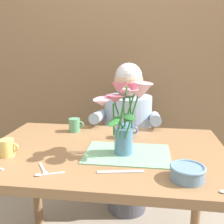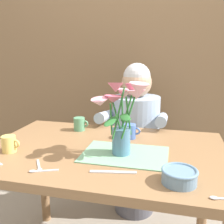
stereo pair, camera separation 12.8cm
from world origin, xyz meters
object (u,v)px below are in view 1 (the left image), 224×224
object	(u,v)px
flower_vase	(126,111)
ceramic_mug	(128,131)
dinner_knife	(121,172)
tea_cup	(75,125)
coffee_cup	(7,148)
ceramic_bowl	(187,172)
seated_person	(128,141)

from	to	relation	value
flower_vase	ceramic_mug	world-z (taller)	flower_vase
dinner_knife	tea_cup	distance (m)	0.60
flower_vase	ceramic_mug	distance (m)	0.30
coffee_cup	tea_cup	distance (m)	0.45
ceramic_bowl	ceramic_mug	world-z (taller)	ceramic_mug
coffee_cup	tea_cup	bearing A→B (deg)	62.46
seated_person	dinner_knife	distance (m)	0.87
dinner_knife	ceramic_mug	distance (m)	0.43
ceramic_bowl	ceramic_mug	bearing A→B (deg)	120.24
coffee_cup	ceramic_bowl	bearing A→B (deg)	-8.41
ceramic_mug	tea_cup	xyz separation A→B (m)	(-0.33, 0.07, 0.00)
tea_cup	ceramic_mug	bearing A→B (deg)	-12.27
flower_vase	tea_cup	bearing A→B (deg)	136.65
tea_cup	flower_vase	bearing A→B (deg)	-43.35
ceramic_mug	coffee_cup	bearing A→B (deg)	-148.27
flower_vase	dinner_knife	bearing A→B (deg)	-90.65
flower_vase	dinner_knife	xyz separation A→B (m)	(-0.00, -0.18, -0.21)
ceramic_bowl	coffee_cup	world-z (taller)	coffee_cup
ceramic_bowl	flower_vase	bearing A→B (deg)	141.08
ceramic_mug	flower_vase	bearing A→B (deg)	-88.57
ceramic_bowl	coffee_cup	bearing A→B (deg)	171.59
flower_vase	ceramic_bowl	size ratio (longest dim) A/B	2.60
flower_vase	ceramic_mug	xyz separation A→B (m)	(-0.01, 0.24, -0.17)
seated_person	tea_cup	size ratio (longest dim) A/B	12.20
ceramic_mug	coffee_cup	size ratio (longest dim) A/B	1.00
dinner_knife	coffee_cup	size ratio (longest dim) A/B	2.04
ceramic_bowl	tea_cup	world-z (taller)	tea_cup
ceramic_mug	tea_cup	world-z (taller)	same
flower_vase	tea_cup	distance (m)	0.49
dinner_knife	ceramic_mug	xyz separation A→B (m)	(-0.00, 0.43, 0.04)
seated_person	ceramic_bowl	world-z (taller)	seated_person
ceramic_bowl	tea_cup	bearing A→B (deg)	138.50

